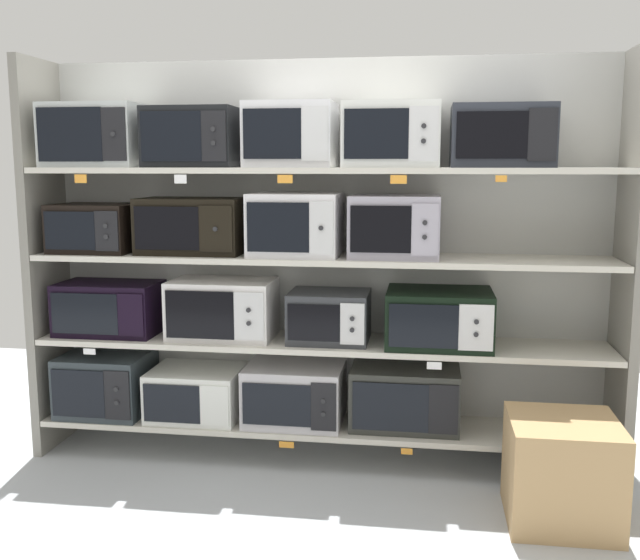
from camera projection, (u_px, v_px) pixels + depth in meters
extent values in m
cube|color=#B2B7BC|center=(285.00, 554.00, 3.05)|extent=(7.07, 6.00, 0.02)
cube|color=#B2B2AD|center=(326.00, 258.00, 4.08)|extent=(3.27, 0.04, 2.18)
cube|color=gray|center=(46.00, 258.00, 4.08)|extent=(0.05, 0.44, 2.18)
cube|color=gray|center=(628.00, 270.00, 3.63)|extent=(0.05, 0.44, 2.18)
cube|color=beige|center=(320.00, 425.00, 3.99)|extent=(3.07, 0.44, 0.03)
cube|color=#2A3236|center=(107.00, 383.00, 4.14)|extent=(0.47, 0.42, 0.34)
cube|color=black|center=(78.00, 394.00, 3.94)|extent=(0.30, 0.01, 0.26)
cube|color=black|center=(117.00, 396.00, 3.91)|extent=(0.14, 0.01, 0.27)
cylinder|color=#262628|center=(117.00, 403.00, 3.91)|extent=(0.02, 0.01, 0.02)
cylinder|color=#262628|center=(116.00, 389.00, 3.90)|extent=(0.02, 0.01, 0.02)
cube|color=silver|center=(197.00, 392.00, 4.07)|extent=(0.50, 0.40, 0.27)
cube|color=black|center=(172.00, 404.00, 3.88)|extent=(0.31, 0.01, 0.21)
cube|color=silver|center=(214.00, 406.00, 3.85)|extent=(0.16, 0.01, 0.22)
cube|color=#B7B4B7|center=(295.00, 393.00, 3.99)|extent=(0.53, 0.41, 0.32)
cube|color=black|center=(276.00, 405.00, 3.79)|extent=(0.37, 0.01, 0.22)
cube|color=black|center=(323.00, 407.00, 3.75)|extent=(0.13, 0.01, 0.26)
cylinder|color=#262628|center=(323.00, 414.00, 3.75)|extent=(0.02, 0.01, 0.02)
cylinder|color=#262628|center=(323.00, 401.00, 3.74)|extent=(0.02, 0.01, 0.02)
cube|color=#30312C|center=(405.00, 397.00, 3.90)|extent=(0.58, 0.33, 0.33)
cube|color=black|center=(390.00, 407.00, 3.74)|extent=(0.39, 0.01, 0.26)
cube|color=black|center=(443.00, 410.00, 3.70)|extent=(0.15, 0.01, 0.26)
cube|color=orange|center=(287.00, 445.00, 3.80)|extent=(0.08, 0.00, 0.03)
cube|color=orange|center=(407.00, 451.00, 3.71)|extent=(0.06, 0.00, 0.03)
cube|color=beige|center=(320.00, 343.00, 3.92)|extent=(3.07, 0.44, 0.03)
cube|color=black|center=(110.00, 308.00, 4.07)|extent=(0.55, 0.33, 0.29)
cube|color=black|center=(85.00, 314.00, 3.91)|extent=(0.38, 0.01, 0.22)
cube|color=black|center=(130.00, 315.00, 3.87)|extent=(0.14, 0.01, 0.23)
cube|color=silver|center=(223.00, 309.00, 3.97)|extent=(0.57, 0.34, 0.32)
cube|color=black|center=(200.00, 315.00, 3.81)|extent=(0.37, 0.01, 0.26)
cube|color=silver|center=(249.00, 316.00, 3.77)|extent=(0.16, 0.01, 0.25)
cylinder|color=#262628|center=(249.00, 323.00, 3.77)|extent=(0.02, 0.01, 0.02)
cylinder|color=#262628|center=(248.00, 310.00, 3.76)|extent=(0.02, 0.01, 0.02)
cube|color=#323438|center=(329.00, 316.00, 3.89)|extent=(0.42, 0.33, 0.27)
cube|color=black|center=(314.00, 323.00, 3.73)|extent=(0.27, 0.01, 0.19)
cube|color=silver|center=(352.00, 324.00, 3.70)|extent=(0.12, 0.01, 0.22)
cylinder|color=#262628|center=(352.00, 330.00, 3.70)|extent=(0.02, 0.01, 0.02)
cylinder|color=#262628|center=(352.00, 319.00, 3.69)|extent=(0.02, 0.01, 0.02)
cube|color=black|center=(439.00, 318.00, 3.80)|extent=(0.55, 0.42, 0.29)
cube|color=black|center=(424.00, 326.00, 3.60)|extent=(0.34, 0.01, 0.22)
cube|color=silver|center=(476.00, 328.00, 3.57)|extent=(0.17, 0.01, 0.23)
cylinder|color=#262628|center=(476.00, 335.00, 3.56)|extent=(0.02, 0.01, 0.02)
cylinder|color=#262628|center=(476.00, 322.00, 3.55)|extent=(0.02, 0.01, 0.02)
cube|color=white|center=(89.00, 352.00, 3.88)|extent=(0.07, 0.00, 0.03)
cube|color=white|center=(434.00, 366.00, 3.62)|extent=(0.07, 0.00, 0.04)
cube|color=beige|center=(320.00, 258.00, 3.85)|extent=(3.07, 0.44, 0.03)
cube|color=black|center=(96.00, 228.00, 4.00)|extent=(0.44, 0.36, 0.26)
cube|color=black|center=(70.00, 231.00, 3.83)|extent=(0.28, 0.01, 0.20)
cube|color=black|center=(106.00, 231.00, 3.80)|extent=(0.13, 0.01, 0.21)
cylinder|color=#262628|center=(106.00, 237.00, 3.80)|extent=(0.02, 0.01, 0.02)
cylinder|color=#262628|center=(105.00, 226.00, 3.79)|extent=(0.02, 0.01, 0.02)
cube|color=black|center=(192.00, 226.00, 3.92)|extent=(0.56, 0.33, 0.30)
cube|color=black|center=(167.00, 228.00, 3.77)|extent=(0.35, 0.01, 0.23)
cube|color=black|center=(216.00, 229.00, 3.73)|extent=(0.18, 0.01, 0.24)
cylinder|color=#262628|center=(215.00, 229.00, 3.72)|extent=(0.02, 0.01, 0.02)
cube|color=silver|center=(296.00, 224.00, 3.84)|extent=(0.47, 0.39, 0.33)
cube|color=black|center=(278.00, 227.00, 3.65)|extent=(0.32, 0.01, 0.25)
cube|color=silver|center=(321.00, 228.00, 3.62)|extent=(0.12, 0.01, 0.26)
cylinder|color=#262628|center=(321.00, 228.00, 3.61)|extent=(0.02, 0.01, 0.02)
cube|color=#A49FAD|center=(395.00, 226.00, 3.76)|extent=(0.46, 0.36, 0.32)
cube|color=black|center=(381.00, 229.00, 3.59)|extent=(0.30, 0.01, 0.23)
cube|color=#A49FAD|center=(425.00, 230.00, 3.56)|extent=(0.13, 0.01, 0.26)
cylinder|color=#262628|center=(425.00, 237.00, 3.56)|extent=(0.02, 0.01, 0.02)
cylinder|color=#262628|center=(425.00, 223.00, 3.55)|extent=(0.02, 0.01, 0.02)
cube|color=beige|center=(320.00, 170.00, 3.77)|extent=(3.07, 0.44, 0.03)
cube|color=#B6BDBB|center=(98.00, 136.00, 3.92)|extent=(0.51, 0.40, 0.34)
cube|color=black|center=(69.00, 134.00, 3.73)|extent=(0.35, 0.01, 0.28)
cube|color=black|center=(114.00, 134.00, 3.69)|extent=(0.13, 0.01, 0.27)
cylinder|color=#262628|center=(113.00, 134.00, 3.68)|extent=(0.02, 0.01, 0.02)
cube|color=black|center=(195.00, 138.00, 3.84)|extent=(0.47, 0.40, 0.31)
cube|color=black|center=(171.00, 136.00, 3.65)|extent=(0.32, 0.01, 0.25)
cube|color=black|center=(214.00, 136.00, 3.62)|extent=(0.13, 0.01, 0.25)
cylinder|color=#262628|center=(213.00, 143.00, 3.61)|extent=(0.02, 0.01, 0.02)
cylinder|color=#262628|center=(213.00, 129.00, 3.60)|extent=(0.02, 0.01, 0.02)
cube|color=silver|center=(291.00, 135.00, 3.77)|extent=(0.46, 0.35, 0.33)
cube|color=black|center=(272.00, 134.00, 3.60)|extent=(0.30, 0.01, 0.25)
cube|color=silver|center=(315.00, 134.00, 3.57)|extent=(0.13, 0.01, 0.27)
cube|color=silver|center=(392.00, 135.00, 3.69)|extent=(0.48, 0.41, 0.32)
cube|color=black|center=(376.00, 134.00, 3.50)|extent=(0.31, 0.01, 0.24)
cube|color=silver|center=(424.00, 134.00, 3.46)|extent=(0.14, 0.01, 0.26)
cylinder|color=#262628|center=(423.00, 141.00, 3.46)|extent=(0.02, 0.01, 0.02)
cylinder|color=#262628|center=(424.00, 126.00, 3.45)|extent=(0.02, 0.01, 0.02)
cube|color=#292C35|center=(501.00, 136.00, 3.61)|extent=(0.50, 0.36, 0.31)
cube|color=black|center=(492.00, 135.00, 3.44)|extent=(0.33, 0.01, 0.22)
cube|color=black|center=(543.00, 135.00, 3.41)|extent=(0.13, 0.01, 0.25)
cube|color=orange|center=(81.00, 179.00, 3.74)|extent=(0.07, 0.00, 0.04)
cube|color=white|center=(180.00, 179.00, 3.66)|extent=(0.06, 0.00, 0.04)
cube|color=orange|center=(285.00, 179.00, 3.58)|extent=(0.08, 0.00, 0.04)
cube|color=orange|center=(399.00, 179.00, 3.50)|extent=(0.08, 0.00, 0.04)
cube|color=orange|center=(501.00, 179.00, 3.43)|extent=(0.05, 0.00, 0.03)
cube|color=tan|center=(562.00, 471.00, 3.28)|extent=(0.48, 0.48, 0.48)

